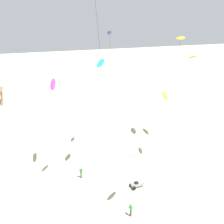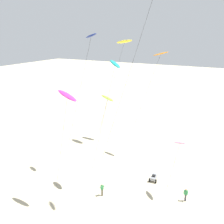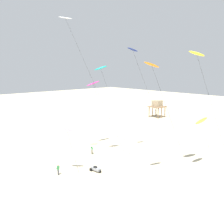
{
  "view_description": "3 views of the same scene",
  "coord_description": "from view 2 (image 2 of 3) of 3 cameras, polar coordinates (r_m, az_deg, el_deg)",
  "views": [
    {
      "loc": [
        -12.22,
        -22.67,
        23.18
      ],
      "look_at": [
        -1.33,
        12.14,
        9.61
      ],
      "focal_mm": 47.1,
      "sensor_mm": 36.0,
      "label": 1
    },
    {
      "loc": [
        -31.7,
        -2.89,
        19.99
      ],
      "look_at": [
        -2.1,
        13.16,
        9.97
      ],
      "focal_mm": 44.12,
      "sensor_mm": 36.0,
      "label": 2
    },
    {
      "loc": [
        29.37,
        -14.33,
        16.06
      ],
      "look_at": [
        2.17,
        10.53,
        9.46
      ],
      "focal_mm": 38.89,
      "sensor_mm": 36.0,
      "label": 3
    }
  ],
  "objects": [
    {
      "name": "kite_navy",
      "position": [
        37.7,
        -4.46,
        15.0
      ],
      "size": [
        4.11,
        8.78,
        19.75
      ],
      "color": "navy",
      "rests_on": "ground"
    },
    {
      "name": "ground_plane",
      "position": [
        37.59,
        20.43,
        -16.72
      ],
      "size": [
        260.0,
        260.0,
        0.0
      ],
      "primitive_type": "plane",
      "color": "beige"
    },
    {
      "name": "kite_magenta",
      "position": [
        30.27,
        -9.28,
        3.22
      ],
      "size": [
        2.44,
        5.44,
        13.85
      ],
      "color": "#D8339E",
      "rests_on": "ground"
    },
    {
      "name": "kite_pink",
      "position": [
        33.95,
        13.88,
        -6.32
      ],
      "size": [
        1.83,
        2.53,
        7.58
      ],
      "color": "pink",
      "rests_on": "ground"
    },
    {
      "name": "kite_lime",
      "position": [
        50.82,
        -0.95,
        2.84
      ],
      "size": [
        1.94,
        4.33,
        8.52
      ],
      "color": "#8CD833",
      "rests_on": "ground"
    },
    {
      "name": "beach_buggy",
      "position": [
        39.63,
        8.67,
        -13.22
      ],
      "size": [
        2.1,
        1.09,
        0.82
      ],
      "color": "gray",
      "rests_on": "ground"
    },
    {
      "name": "kite_teal",
      "position": [
        33.06,
        0.58,
        9.68
      ],
      "size": [
        3.25,
        6.2,
        16.72
      ],
      "color": "teal",
      "rests_on": "ground"
    },
    {
      "name": "kite_flyer_nearest",
      "position": [
        35.91,
        15.02,
        -16.19
      ],
      "size": [
        0.57,
        0.6,
        1.67
      ],
      "color": "#33333D",
      "rests_on": "ground"
    },
    {
      "name": "kite_white",
      "position": [
        29.23,
        8.3,
        21.85
      ],
      "size": [
        5.09,
        10.48,
        24.08
      ],
      "color": "white",
      "rests_on": "ground"
    },
    {
      "name": "kite_orange",
      "position": [
        43.54,
        9.93,
        11.48
      ],
      "size": [
        3.5,
        7.79,
        17.05
      ],
      "color": "orange",
      "rests_on": "ground"
    },
    {
      "name": "kite_yellow",
      "position": [
        48.2,
        2.53,
        14.28
      ],
      "size": [
        4.04,
        8.73,
        18.73
      ],
      "color": "yellow",
      "rests_on": "ground"
    },
    {
      "name": "kite_flyer_middle",
      "position": [
        35.76,
        -2.07,
        -15.72
      ],
      "size": [
        0.71,
        0.7,
        1.67
      ],
      "color": "#4C4738",
      "rests_on": "ground"
    }
  ]
}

